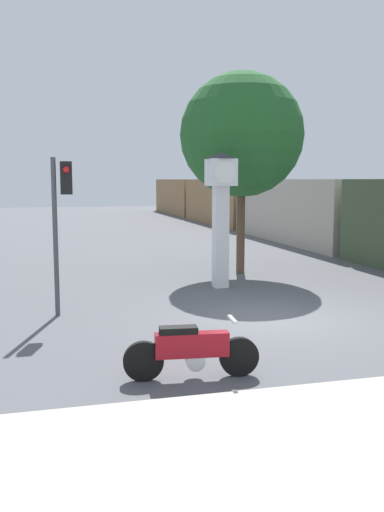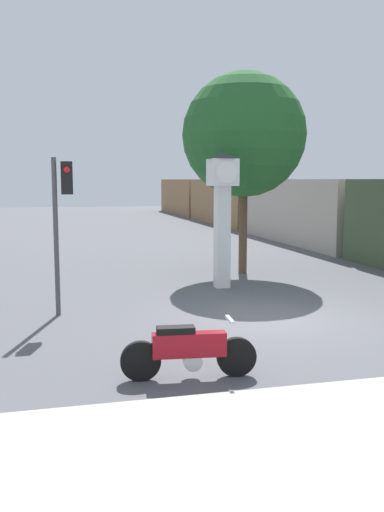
% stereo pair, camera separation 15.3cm
% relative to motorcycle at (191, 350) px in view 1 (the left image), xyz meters
% --- Properties ---
extents(ground_plane, '(120.00, 120.00, 0.00)m').
position_rel_motorcycle_xyz_m(ground_plane, '(2.91, 3.56, -0.50)').
color(ground_plane, '#56565B').
extents(motorcycle, '(2.34, 0.52, 1.03)m').
position_rel_motorcycle_xyz_m(motorcycle, '(0.00, 0.00, 0.00)').
color(motorcycle, black).
rests_on(motorcycle, ground_plane).
extents(clock_tower, '(0.99, 0.99, 4.22)m').
position_rel_motorcycle_xyz_m(clock_tower, '(3.01, 7.86, 2.30)').
color(clock_tower, white).
rests_on(clock_tower, ground_plane).
extents(freight_train, '(2.80, 52.98, 3.40)m').
position_rel_motorcycle_xyz_m(freight_train, '(11.30, 26.38, 1.20)').
color(freight_train, '#425138').
rests_on(freight_train, ground_plane).
extents(traffic_light, '(0.50, 0.35, 3.92)m').
position_rel_motorcycle_xyz_m(traffic_light, '(-1.93, 5.27, 2.21)').
color(traffic_light, '#47474C').
rests_on(traffic_light, ground_plane).
extents(street_tree, '(4.39, 4.39, 7.15)m').
position_rel_motorcycle_xyz_m(street_tree, '(4.56, 10.33, 4.44)').
color(street_tree, brown).
rests_on(street_tree, ground_plane).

